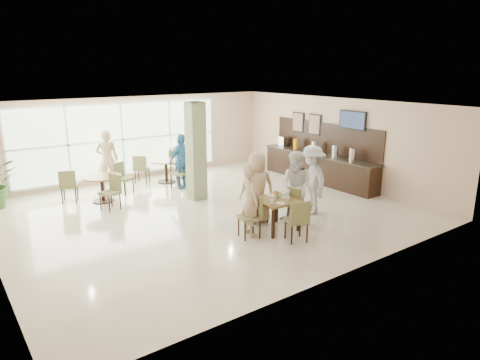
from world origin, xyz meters
TOP-DOWN VIEW (x-y plane):
  - ground at (0.00, 0.00)m, footprint 10.00×10.00m
  - room_shell at (0.00, 0.00)m, footprint 10.00×10.00m
  - window_bank at (-0.50, 4.46)m, footprint 7.00×0.04m
  - column at (0.40, 1.20)m, footprint 0.45×0.45m
  - main_table at (0.61, -2.03)m, footprint 0.93×0.93m
  - round_table_left at (-1.91, 2.56)m, footprint 1.09×1.09m
  - round_table_right at (0.54, 3.43)m, footprint 1.04×1.04m
  - chairs_main_table at (0.58, -2.08)m, footprint 1.97×1.99m
  - chairs_table_left at (-1.93, 2.57)m, footprint 2.17×1.95m
  - chairs_table_right at (0.54, 3.42)m, footprint 1.94×1.86m
  - tabletop_clutter at (0.67, -2.07)m, footprint 0.72×0.76m
  - buffet_counter at (4.70, 0.51)m, footprint 0.64×4.70m
  - wall_tv at (4.94, -0.60)m, footprint 0.06×1.00m
  - framed_art_a at (4.95, 1.00)m, footprint 0.05×0.55m
  - framed_art_b at (4.95, 1.80)m, footprint 0.05×0.55m
  - teen_left at (-0.05, -1.95)m, footprint 0.52×0.67m
  - teen_far at (0.62, -1.34)m, footprint 0.97×0.78m
  - teen_right at (1.32, -2.00)m, footprint 0.97×1.07m
  - teen_standing at (2.16, -1.68)m, footprint 1.01×1.32m
  - adult_a at (0.65, 2.56)m, footprint 1.13×0.85m
  - adult_b at (1.38, 3.33)m, footprint 1.10×1.79m
  - adult_standing at (-1.27, 3.83)m, footprint 0.80×0.66m

SIDE VIEW (x-z plane):
  - ground at x=0.00m, z-range 0.00..0.00m
  - chairs_main_table at x=0.58m, z-range 0.00..0.95m
  - chairs_table_left at x=-1.93m, z-range 0.00..0.95m
  - chairs_table_right at x=0.54m, z-range 0.00..0.95m
  - buffet_counter at x=4.70m, z-range -0.42..1.53m
  - round_table_right at x=0.54m, z-range 0.18..0.93m
  - round_table_left at x=-1.91m, z-range 0.20..0.95m
  - main_table at x=0.61m, z-range 0.28..1.03m
  - tabletop_clutter at x=0.67m, z-range 0.71..0.91m
  - teen_left at x=-0.05m, z-range 0.00..1.65m
  - adult_a at x=0.65m, z-range 0.00..1.72m
  - teen_far at x=0.62m, z-range 0.00..1.76m
  - teen_right at x=1.32m, z-range 0.00..1.79m
  - adult_b at x=1.38m, z-range 0.00..1.80m
  - teen_standing at x=2.16m, z-range 0.00..1.80m
  - adult_standing at x=-1.27m, z-range 0.00..1.87m
  - window_bank at x=-0.50m, z-range -2.10..4.90m
  - column at x=0.40m, z-range 0.00..2.80m
  - room_shell at x=0.00m, z-range -3.30..6.70m
  - framed_art_a at x=4.95m, z-range 1.50..2.20m
  - framed_art_b at x=4.95m, z-range 1.50..2.20m
  - wall_tv at x=4.94m, z-range 1.86..2.44m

